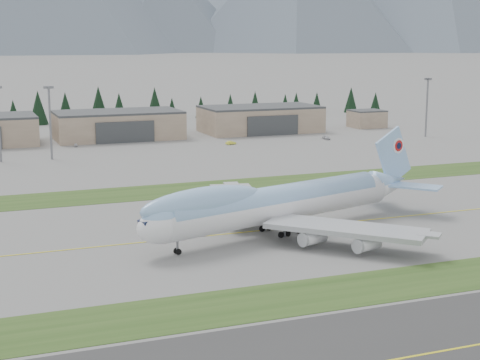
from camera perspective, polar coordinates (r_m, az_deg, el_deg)
name	(u,v)px	position (r m, az deg, el deg)	size (l,w,h in m)	color
ground	(337,223)	(155.90, 7.50, -3.34)	(7000.00, 7000.00, 0.00)	slate
grass_strip_near	(448,277)	(125.20, 15.87, -7.23)	(400.00, 14.00, 0.08)	#2D4B1A
grass_strip_far	(256,184)	(195.60, 1.22, -0.35)	(400.00, 18.00, 0.08)	#2D4B1A
taxiway_line_main	(337,223)	(155.90, 7.50, -3.34)	(400.00, 0.40, 0.02)	yellow
boeing_747_freighter	(278,203)	(145.28, 2.96, -1.77)	(72.00, 59.73, 19.00)	white
hangar_center	(118,125)	(290.13, -9.45, 4.25)	(48.00, 26.60, 10.80)	gray
hangar_right	(260,119)	(307.75, 1.59, 4.76)	(48.00, 26.60, 10.80)	gray
control_shed	(367,119)	(328.67, 9.81, 4.72)	(14.00, 12.00, 7.60)	gray
floodlight_masts	(71,108)	(246.32, -12.96, 5.47)	(201.88, 9.55, 23.83)	slate
service_vehicle_a	(76,147)	(271.41, -12.61, 2.54)	(1.35, 3.34, 1.14)	silver
service_vehicle_b	(231,145)	(270.39, -0.71, 2.77)	(1.41, 4.02, 1.33)	yellow
service_vehicle_c	(326,139)	(286.37, 6.70, 3.15)	(1.92, 4.74, 1.37)	#BABABF
conifer_belt	(94,108)	(350.32, -11.29, 5.54)	(275.12, 14.95, 16.49)	black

